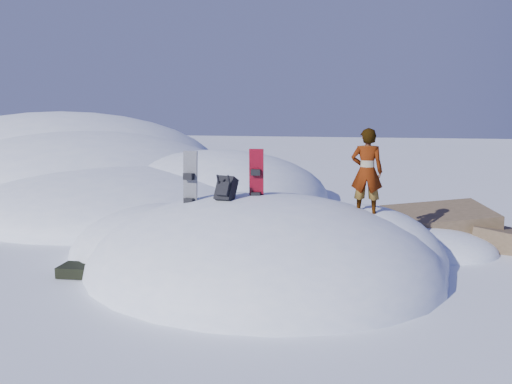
% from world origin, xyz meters
% --- Properties ---
extents(ground, '(120.00, 120.00, 0.00)m').
position_xyz_m(ground, '(0.00, 0.00, 0.00)').
color(ground, white).
rests_on(ground, ground).
extents(snow_mound, '(8.00, 6.00, 3.00)m').
position_xyz_m(snow_mound, '(-0.17, 0.24, 0.00)').
color(snow_mound, white).
rests_on(snow_mound, ground).
extents(snow_ridge, '(21.50, 18.50, 6.40)m').
position_xyz_m(snow_ridge, '(-10.43, 9.85, 0.00)').
color(snow_ridge, white).
rests_on(snow_ridge, ground).
extents(rock_outcrop, '(4.68, 4.41, 1.68)m').
position_xyz_m(rock_outcrop, '(3.72, 3.01, 0.01)').
color(rock_outcrop, brown).
rests_on(rock_outcrop, ground).
extents(snowboard_red, '(0.28, 0.16, 1.49)m').
position_xyz_m(snowboard_red, '(-0.10, 0.01, 1.67)').
color(snowboard_red, red).
rests_on(snowboard_red, snow_mound).
extents(snowboard_dark, '(0.32, 0.21, 1.62)m').
position_xyz_m(snowboard_dark, '(-1.35, -0.31, 1.56)').
color(snowboard_dark, black).
rests_on(snowboard_dark, snow_mound).
extents(backpack, '(0.41, 0.50, 0.56)m').
position_xyz_m(backpack, '(-0.58, -0.43, 1.66)').
color(backpack, black).
rests_on(backpack, snow_mound).
extents(gear_pile, '(0.97, 0.74, 0.26)m').
position_xyz_m(gear_pile, '(-3.19, -1.20, 0.13)').
color(gear_pile, black).
rests_on(gear_pile, ground).
extents(person, '(0.60, 0.40, 1.65)m').
position_xyz_m(person, '(1.96, 0.41, 1.97)').
color(person, slate).
rests_on(person, snow_mound).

